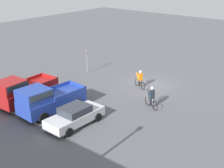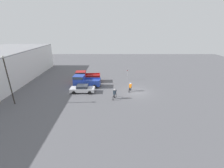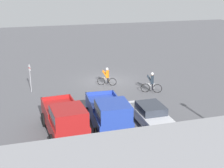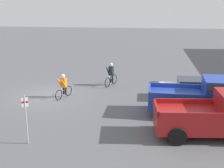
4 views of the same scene
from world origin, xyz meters
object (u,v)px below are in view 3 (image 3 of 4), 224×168
(pickup_truck_1, at_px, (65,119))
(fire_lane_sign, at_px, (30,75))
(cyclist_1, at_px, (152,83))
(pickup_truck_0, at_px, (109,113))
(cyclist_0, at_px, (107,76))
(sedan_0, at_px, (151,114))

(pickup_truck_1, height_order, fire_lane_sign, fire_lane_sign)
(fire_lane_sign, bearing_deg, cyclist_1, 162.77)
(pickup_truck_0, height_order, cyclist_1, pickup_truck_0)
(pickup_truck_0, relative_size, cyclist_0, 3.15)
(sedan_0, distance_m, pickup_truck_1, 5.60)
(cyclist_0, relative_size, fire_lane_sign, 0.68)
(cyclist_1, bearing_deg, fire_lane_sign, -17.23)
(sedan_0, height_order, cyclist_1, cyclist_1)
(pickup_truck_1, distance_m, cyclist_1, 10.04)
(pickup_truck_1, height_order, cyclist_1, pickup_truck_1)
(cyclist_1, bearing_deg, pickup_truck_0, 47.00)
(pickup_truck_0, height_order, pickup_truck_1, pickup_truck_1)
(pickup_truck_1, distance_m, fire_lane_sign, 9.08)
(sedan_0, bearing_deg, cyclist_0, -86.38)
(pickup_truck_1, bearing_deg, cyclist_1, -143.86)
(pickup_truck_1, bearing_deg, fire_lane_sign, -79.81)
(sedan_0, relative_size, pickup_truck_0, 0.83)
(pickup_truck_1, xyz_separation_m, fire_lane_sign, (1.61, -8.93, 0.27))
(sedan_0, distance_m, fire_lane_sign, 11.29)
(pickup_truck_1, bearing_deg, pickup_truck_0, -176.43)
(cyclist_1, relative_size, fire_lane_sign, 0.73)
(pickup_truck_0, bearing_deg, fire_lane_sign, -63.58)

